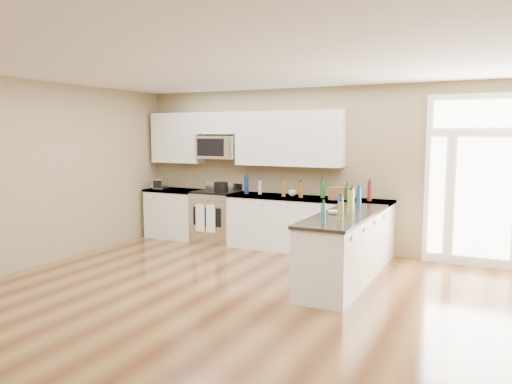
% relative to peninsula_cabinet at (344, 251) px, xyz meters
% --- Properties ---
extents(ground, '(8.00, 8.00, 0.00)m').
position_rel_peninsula_cabinet_xyz_m(ground, '(-0.93, -2.24, -0.43)').
color(ground, '#542E17').
extents(room_shell, '(8.00, 8.00, 8.00)m').
position_rel_peninsula_cabinet_xyz_m(room_shell, '(-0.93, -2.24, 1.27)').
color(room_shell, '#92815C').
rests_on(room_shell, ground).
extents(back_cabinet_left, '(1.10, 0.66, 0.94)m').
position_rel_peninsula_cabinet_xyz_m(back_cabinet_left, '(-3.80, 1.45, 0.00)').
color(back_cabinet_left, white).
rests_on(back_cabinet_left, ground).
extents(back_cabinet_right, '(2.85, 0.66, 0.94)m').
position_rel_peninsula_cabinet_xyz_m(back_cabinet_right, '(-1.08, 1.45, 0.00)').
color(back_cabinet_right, white).
rests_on(back_cabinet_right, ground).
extents(peninsula_cabinet, '(0.69, 2.32, 0.94)m').
position_rel_peninsula_cabinet_xyz_m(peninsula_cabinet, '(0.00, 0.00, 0.00)').
color(peninsula_cabinet, white).
rests_on(peninsula_cabinet, ground).
extents(upper_cabinet_left, '(1.04, 0.33, 0.95)m').
position_rel_peninsula_cabinet_xyz_m(upper_cabinet_left, '(-3.81, 1.59, 1.49)').
color(upper_cabinet_left, white).
rests_on(upper_cabinet_left, room_shell).
extents(upper_cabinet_right, '(1.94, 0.33, 0.95)m').
position_rel_peninsula_cabinet_xyz_m(upper_cabinet_right, '(-1.50, 1.59, 1.49)').
color(upper_cabinet_right, white).
rests_on(upper_cabinet_right, room_shell).
extents(upper_cabinet_short, '(0.82, 0.33, 0.40)m').
position_rel_peninsula_cabinet_xyz_m(upper_cabinet_short, '(-2.88, 1.59, 1.77)').
color(upper_cabinet_short, white).
rests_on(upper_cabinet_short, room_shell).
extents(microwave, '(0.78, 0.41, 0.42)m').
position_rel_peninsula_cabinet_xyz_m(microwave, '(-2.88, 1.56, 1.33)').
color(microwave, silver).
rests_on(microwave, room_shell).
extents(entry_door, '(1.70, 0.10, 2.60)m').
position_rel_peninsula_cabinet_xyz_m(entry_door, '(1.62, 1.71, 0.87)').
color(entry_door, white).
rests_on(entry_door, ground).
extents(kitchen_range, '(0.80, 0.70, 1.08)m').
position_rel_peninsula_cabinet_xyz_m(kitchen_range, '(-2.87, 1.45, 0.04)').
color(kitchen_range, silver).
rests_on(kitchen_range, ground).
extents(stockpot, '(0.27, 0.27, 0.20)m').
position_rel_peninsula_cabinet_xyz_m(stockpot, '(-2.72, 1.37, 0.61)').
color(stockpot, black).
rests_on(stockpot, kitchen_range).
extents(toaster_oven, '(0.26, 0.21, 0.21)m').
position_rel_peninsula_cabinet_xyz_m(toaster_oven, '(-4.05, 1.33, 0.61)').
color(toaster_oven, silver).
rests_on(toaster_oven, back_cabinet_left).
extents(cardboard_box, '(0.27, 0.21, 0.20)m').
position_rel_peninsula_cabinet_xyz_m(cardboard_box, '(-0.54, 1.37, 0.61)').
color(cardboard_box, brown).
rests_on(cardboard_box, back_cabinet_right).
extents(bowl_left, '(0.27, 0.27, 0.05)m').
position_rel_peninsula_cabinet_xyz_m(bowl_left, '(-4.23, 1.46, 0.53)').
color(bowl_left, white).
rests_on(bowl_left, back_cabinet_left).
extents(bowl_peninsula, '(0.19, 0.19, 0.05)m').
position_rel_peninsula_cabinet_xyz_m(bowl_peninsula, '(-0.13, -0.09, 0.53)').
color(bowl_peninsula, white).
rests_on(bowl_peninsula, peninsula_cabinet).
extents(cup_counter, '(0.14, 0.14, 0.11)m').
position_rel_peninsula_cabinet_xyz_m(cup_counter, '(-1.37, 1.48, 0.56)').
color(cup_counter, white).
rests_on(cup_counter, back_cabinet_right).
extents(counter_bottles, '(2.40, 2.41, 0.31)m').
position_rel_peninsula_cabinet_xyz_m(counter_bottles, '(-0.64, 0.83, 0.65)').
color(counter_bottles, '#19591E').
rests_on(counter_bottles, back_cabinet_right).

